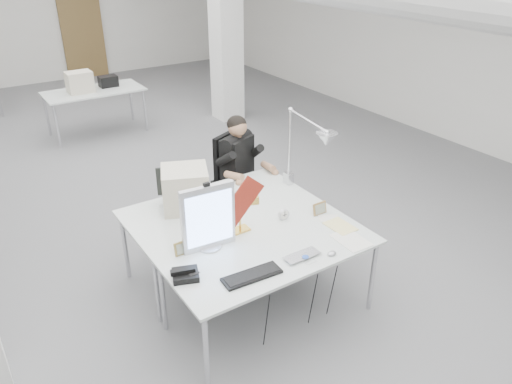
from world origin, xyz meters
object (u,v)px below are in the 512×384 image
(monitor, at_px, (208,218))
(architect_lamp, at_px, (305,156))
(office_chair, at_px, (236,185))
(laptop, at_px, (305,259))
(bankers_lamp, at_px, (240,215))
(desk_phone, at_px, (185,275))
(desk_main, at_px, (271,250))
(seated_person, at_px, (238,154))
(beige_monitor, at_px, (185,189))

(monitor, distance_m, architect_lamp, 1.32)
(office_chair, bearing_deg, architect_lamp, -101.42)
(laptop, distance_m, bankers_lamp, 0.71)
(desk_phone, height_order, architect_lamp, architect_lamp)
(desk_main, distance_m, seated_person, 1.70)
(bankers_lamp, bearing_deg, laptop, -54.01)
(office_chair, xyz_separation_m, bankers_lamp, (-0.70, -1.24, 0.42))
(seated_person, distance_m, laptop, 1.93)
(office_chair, xyz_separation_m, architect_lamp, (0.21, -0.96, 0.67))
(desk_phone, bearing_deg, monitor, 57.67)
(architect_lamp, bearing_deg, desk_main, -160.56)
(desk_main, xyz_separation_m, laptop, (0.14, -0.29, 0.02))
(beige_monitor, bearing_deg, laptop, -49.40)
(desk_main, relative_size, desk_phone, 9.10)
(desk_main, height_order, architect_lamp, architect_lamp)
(seated_person, bearing_deg, desk_main, -136.01)
(bankers_lamp, bearing_deg, desk_main, -61.02)
(bankers_lamp, xyz_separation_m, architect_lamp, (0.92, 0.27, 0.25))
(desk_main, relative_size, seated_person, 2.11)
(beige_monitor, bearing_deg, monitor, -78.11)
(office_chair, height_order, beige_monitor, beige_monitor)
(laptop, xyz_separation_m, beige_monitor, (-0.41, 1.31, 0.19))
(seated_person, xyz_separation_m, bankers_lamp, (-0.70, -1.19, 0.01))
(desk_main, bearing_deg, bankers_lamp, 99.92)
(office_chair, height_order, seated_person, seated_person)
(desk_main, relative_size, office_chair, 1.84)
(office_chair, bearing_deg, monitor, -152.58)
(office_chair, bearing_deg, laptop, -128.64)
(desk_main, relative_size, laptop, 5.83)
(office_chair, bearing_deg, desk_phone, -155.52)
(desk_phone, relative_size, beige_monitor, 0.47)
(beige_monitor, bearing_deg, seated_person, 54.10)
(monitor, bearing_deg, seated_person, 55.00)
(laptop, relative_size, desk_phone, 1.56)
(desk_main, xyz_separation_m, beige_monitor, (-0.28, 1.02, 0.21))
(monitor, bearing_deg, office_chair, 56.09)
(beige_monitor, bearing_deg, bankers_lamp, -48.84)
(laptop, bearing_deg, bankers_lamp, 107.59)
(monitor, xyz_separation_m, desk_phone, (-0.35, -0.27, -0.26))
(office_chair, xyz_separation_m, beige_monitor, (-0.91, -0.60, 0.47))
(seated_person, relative_size, beige_monitor, 2.01)
(seated_person, relative_size, desk_phone, 4.31)
(laptop, bearing_deg, office_chair, 75.95)
(office_chair, relative_size, architect_lamp, 1.21)
(architect_lamp, bearing_deg, laptop, -145.40)
(desk_main, relative_size, bankers_lamp, 5.84)
(office_chair, xyz_separation_m, seated_person, (0.00, -0.05, 0.41))
(desk_main, xyz_separation_m, desk_phone, (-0.77, 0.03, 0.04))
(bankers_lamp, height_order, beige_monitor, beige_monitor)
(beige_monitor, relative_size, architect_lamp, 0.52)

